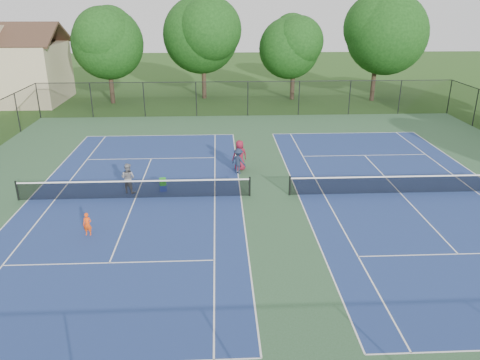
{
  "coord_description": "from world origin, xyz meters",
  "views": [
    {
      "loc": [
        -2.65,
        -22.52,
        9.69
      ],
      "look_at": [
        -1.61,
        -1.0,
        1.3
      ],
      "focal_mm": 35.0,
      "sensor_mm": 36.0,
      "label": 1
    }
  ],
  "objects_px": {
    "tree_back_a": "(107,40)",
    "ball_hopper": "(163,182)",
    "tree_back_b": "(203,32)",
    "bystander_b": "(238,161)",
    "clapboard_house": "(9,71)",
    "child_player": "(87,224)",
    "ball_crate": "(163,188)",
    "instructor": "(128,178)",
    "bystander_c": "(240,155)",
    "tree_back_d": "(379,30)",
    "tree_back_c": "(294,44)"
  },
  "relations": [
    {
      "from": "tree_back_d",
      "to": "child_player",
      "type": "height_order",
      "value": "tree_back_d"
    },
    {
      "from": "tree_back_d",
      "to": "clapboard_house",
      "type": "bearing_deg",
      "value": 178.41
    },
    {
      "from": "bystander_b",
      "to": "ball_hopper",
      "type": "bearing_deg",
      "value": 70.83
    },
    {
      "from": "tree_back_a",
      "to": "ball_hopper",
      "type": "xyz_separation_m",
      "value": [
        7.34,
        -23.06,
        -5.52
      ]
    },
    {
      "from": "ball_hopper",
      "to": "ball_crate",
      "type": "bearing_deg",
      "value": 0.0
    },
    {
      "from": "tree_back_a",
      "to": "tree_back_c",
      "type": "bearing_deg",
      "value": 3.18
    },
    {
      "from": "instructor",
      "to": "bystander_b",
      "type": "height_order",
      "value": "instructor"
    },
    {
      "from": "tree_back_a",
      "to": "ball_crate",
      "type": "height_order",
      "value": "tree_back_a"
    },
    {
      "from": "instructor",
      "to": "ball_crate",
      "type": "xyz_separation_m",
      "value": [
        1.79,
        0.13,
        -0.65
      ]
    },
    {
      "from": "instructor",
      "to": "bystander_b",
      "type": "relative_size",
      "value": 1.07
    },
    {
      "from": "tree_back_d",
      "to": "bystander_c",
      "type": "distance_m",
      "value": 25.29
    },
    {
      "from": "tree_back_b",
      "to": "bystander_b",
      "type": "xyz_separation_m",
      "value": [
        2.52,
        -22.54,
        -5.83
      ]
    },
    {
      "from": "ball_crate",
      "to": "ball_hopper",
      "type": "height_order",
      "value": "ball_hopper"
    },
    {
      "from": "tree_back_a",
      "to": "child_player",
      "type": "relative_size",
      "value": 8.73
    },
    {
      "from": "tree_back_a",
      "to": "tree_back_c",
      "type": "height_order",
      "value": "tree_back_a"
    },
    {
      "from": "clapboard_house",
      "to": "ball_hopper",
      "type": "xyz_separation_m",
      "value": [
        17.34,
        -24.06,
        -2.57
      ]
    },
    {
      "from": "clapboard_house",
      "to": "tree_back_a",
      "type": "bearing_deg",
      "value": -5.71
    },
    {
      "from": "tree_back_b",
      "to": "ball_hopper",
      "type": "xyz_separation_m",
      "value": [
        -1.66,
        -25.06,
        -6.07
      ]
    },
    {
      "from": "clapboard_house",
      "to": "ball_crate",
      "type": "distance_m",
      "value": 29.8
    },
    {
      "from": "bystander_b",
      "to": "bystander_c",
      "type": "xyz_separation_m",
      "value": [
        0.1,
        0.59,
        0.15
      ]
    },
    {
      "from": "instructor",
      "to": "ball_crate",
      "type": "height_order",
      "value": "instructor"
    },
    {
      "from": "tree_back_a",
      "to": "child_player",
      "type": "bearing_deg",
      "value": -80.67
    },
    {
      "from": "tree_back_a",
      "to": "tree_back_d",
      "type": "bearing_deg",
      "value": 0.0
    },
    {
      "from": "tree_back_b",
      "to": "ball_hopper",
      "type": "distance_m",
      "value": 25.84
    },
    {
      "from": "tree_back_a",
      "to": "ball_hopper",
      "type": "distance_m",
      "value": 24.82
    },
    {
      "from": "clapboard_house",
      "to": "ball_hopper",
      "type": "relative_size",
      "value": 27.81
    },
    {
      "from": "tree_back_a",
      "to": "ball_crate",
      "type": "xyz_separation_m",
      "value": [
        7.34,
        -23.06,
        -5.87
      ]
    },
    {
      "from": "tree_back_b",
      "to": "instructor",
      "type": "bearing_deg",
      "value": -97.81
    },
    {
      "from": "tree_back_a",
      "to": "bystander_c",
      "type": "height_order",
      "value": "tree_back_a"
    },
    {
      "from": "bystander_b",
      "to": "ball_hopper",
      "type": "distance_m",
      "value": 4.89
    },
    {
      "from": "bystander_b",
      "to": "ball_hopper",
      "type": "xyz_separation_m",
      "value": [
        -4.18,
        -2.52,
        -0.24
      ]
    },
    {
      "from": "child_player",
      "to": "ball_hopper",
      "type": "distance_m",
      "value": 5.65
    },
    {
      "from": "ball_hopper",
      "to": "bystander_b",
      "type": "bearing_deg",
      "value": 31.07
    },
    {
      "from": "tree_back_b",
      "to": "ball_crate",
      "type": "distance_m",
      "value": 25.92
    },
    {
      "from": "tree_back_d",
      "to": "bystander_b",
      "type": "relative_size",
      "value": 6.78
    },
    {
      "from": "tree_back_d",
      "to": "tree_back_b",
      "type": "bearing_deg",
      "value": 173.29
    },
    {
      "from": "tree_back_b",
      "to": "tree_back_d",
      "type": "height_order",
      "value": "tree_back_d"
    },
    {
      "from": "tree_back_b",
      "to": "bystander_b",
      "type": "relative_size",
      "value": 6.56
    },
    {
      "from": "clapboard_house",
      "to": "bystander_b",
      "type": "height_order",
      "value": "clapboard_house"
    },
    {
      "from": "ball_hopper",
      "to": "tree_back_a",
      "type": "bearing_deg",
      "value": 107.66
    },
    {
      "from": "tree_back_b",
      "to": "bystander_c",
      "type": "height_order",
      "value": "tree_back_b"
    },
    {
      "from": "clapboard_house",
      "to": "ball_crate",
      "type": "bearing_deg",
      "value": -54.22
    },
    {
      "from": "tree_back_a",
      "to": "tree_back_b",
      "type": "distance_m",
      "value": 9.24
    },
    {
      "from": "tree_back_c",
      "to": "tree_back_a",
      "type": "bearing_deg",
      "value": -176.82
    },
    {
      "from": "instructor",
      "to": "ball_crate",
      "type": "relative_size",
      "value": 4.33
    },
    {
      "from": "tree_back_b",
      "to": "tree_back_c",
      "type": "distance_m",
      "value": 9.12
    },
    {
      "from": "ball_crate",
      "to": "tree_back_a",
      "type": "bearing_deg",
      "value": 107.66
    },
    {
      "from": "tree_back_d",
      "to": "instructor",
      "type": "distance_m",
      "value": 31.5
    },
    {
      "from": "clapboard_house",
      "to": "tree_back_c",
      "type": "bearing_deg",
      "value": 0.0
    },
    {
      "from": "child_player",
      "to": "bystander_b",
      "type": "bearing_deg",
      "value": 49.59
    }
  ]
}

